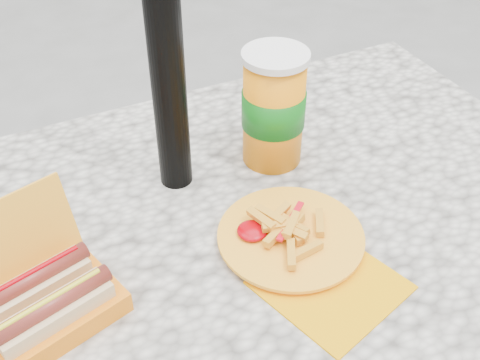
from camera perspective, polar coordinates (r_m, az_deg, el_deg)
name	(u,v)px	position (r m, az deg, el deg)	size (l,w,h in m)	color
picnic_table	(219,295)	(0.93, -1.97, -10.81)	(1.20, 0.80, 0.75)	beige
hotdog_box	(43,301)	(0.78, -18.17, -10.87)	(0.21, 0.19, 0.14)	orange
fries_plate	(292,240)	(0.84, 5.00, -5.64)	(0.21, 0.30, 0.04)	#E89903
soda_cup	(274,108)	(0.94, 3.20, 6.83)	(0.10, 0.10, 0.19)	orange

